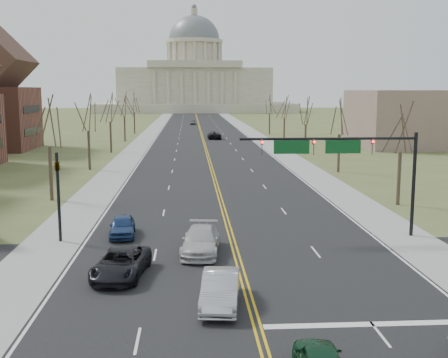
{
  "coord_description": "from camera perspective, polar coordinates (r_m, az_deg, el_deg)",
  "views": [
    {
      "loc": [
        -2.83,
        -23.52,
        10.02
      ],
      "look_at": [
        -0.09,
        20.61,
        3.0
      ],
      "focal_mm": 45.0,
      "sensor_mm": 36.0,
      "label": 1
    }
  ],
  "objects": [
    {
      "name": "car_sb_inner_second",
      "position": [
        34.94,
        -2.38,
        -6.28
      ],
      "size": [
        2.73,
        5.65,
        1.58
      ],
      "primitive_type": "imported",
      "rotation": [
        0.0,
        0.0,
        -0.1
      ],
      "color": "#B6B6B6",
      "rests_on": "road"
    },
    {
      "name": "edge_line_left",
      "position": [
        134.07,
        -6.55,
        4.68
      ],
      "size": [
        0.15,
        380.0,
        0.01
      ],
      "primitive_type": "cube",
      "color": "silver",
      "rests_on": "road"
    },
    {
      "name": "stop_bar",
      "position": [
        25.85,
        14.83,
        -14.06
      ],
      "size": [
        9.5,
        0.5,
        0.01
      ],
      "primitive_type": "cube",
      "color": "silver",
      "rests_on": "road"
    },
    {
      "name": "tree_l_1",
      "position": [
        72.7,
        -13.67,
        6.34
      ],
      "size": [
        3.96,
        3.96,
        9.0
      ],
      "color": "#372C21",
      "rests_on": "ground"
    },
    {
      "name": "edge_line_right",
      "position": [
        134.49,
        1.85,
        4.75
      ],
      "size": [
        0.15,
        380.0,
        0.01
      ],
      "primitive_type": "cube",
      "color": "silver",
      "rests_on": "road"
    },
    {
      "name": "tree_l_2",
      "position": [
        92.44,
        -11.51,
        6.93
      ],
      "size": [
        3.96,
        3.96,
        9.0
      ],
      "color": "#372C21",
      "rests_on": "ground"
    },
    {
      "name": "tree_r_2",
      "position": [
        89.48,
        8.33,
        6.7
      ],
      "size": [
        3.74,
        3.74,
        8.5
      ],
      "color": "#372C21",
      "rests_on": "ground"
    },
    {
      "name": "car_far_nb",
      "position": [
        116.64,
        -1.0,
        4.48
      ],
      "size": [
        2.77,
        5.67,
        1.55
      ],
      "primitive_type": "imported",
      "rotation": [
        0.0,
        0.0,
        3.18
      ],
      "color": "black",
      "rests_on": "road"
    },
    {
      "name": "signal_left",
      "position": [
        38.54,
        -16.5,
        -0.77
      ],
      "size": [
        0.32,
        0.36,
        6.0
      ],
      "color": "black",
      "rests_on": "ground"
    },
    {
      "name": "ground",
      "position": [
        25.72,
        3.14,
        -13.92
      ],
      "size": [
        600.0,
        600.0,
        0.0
      ],
      "primitive_type": "plane",
      "color": "#50572B",
      "rests_on": "ground"
    },
    {
      "name": "car_far_sb",
      "position": [
        164.84,
        -3.17,
        5.76
      ],
      "size": [
        1.73,
        3.94,
        1.32
      ],
      "primitive_type": "imported",
      "rotation": [
        0.0,
        0.0,
        -0.04
      ],
      "color": "#52545A",
      "rests_on": "road"
    },
    {
      "name": "tree_r_4",
      "position": [
        128.87,
        4.66,
        7.45
      ],
      "size": [
        3.74,
        3.74,
        8.5
      ],
      "color": "#372C21",
      "rests_on": "ground"
    },
    {
      "name": "tree_l_3",
      "position": [
        112.28,
        -10.11,
        7.31
      ],
      "size": [
        3.96,
        3.96,
        9.0
      ],
      "color": "#372C21",
      "rests_on": "ground"
    },
    {
      "name": "capitol",
      "position": [
        273.48,
        -3.01,
        9.89
      ],
      "size": [
        90.0,
        60.0,
        50.0
      ],
      "color": "beige",
      "rests_on": "ground"
    },
    {
      "name": "signal_mast",
      "position": [
        38.65,
        11.9,
        2.5
      ],
      "size": [
        12.12,
        0.44,
        7.2
      ],
      "color": "black",
      "rests_on": "ground"
    },
    {
      "name": "sidewalk_right",
      "position": [
        134.71,
        2.79,
        4.75
      ],
      "size": [
        4.0,
        380.0,
        0.03
      ],
      "primitive_type": "cube",
      "color": "gray",
      "rests_on": "ground"
    },
    {
      "name": "car_sb_inner_lead",
      "position": [
        26.75,
        -0.37,
        -11.13
      ],
      "size": [
        2.21,
        4.97,
        1.58
      ],
      "primitive_type": "imported",
      "rotation": [
        0.0,
        0.0,
        -0.11
      ],
      "color": "#A9AAB1",
      "rests_on": "road"
    },
    {
      "name": "tree_l_0",
      "position": [
        53.14,
        -17.42,
        5.29
      ],
      "size": [
        3.96,
        3.96,
        9.0
      ],
      "color": "#372C21",
      "rests_on": "ground"
    },
    {
      "name": "sidewalk_left",
      "position": [
        134.2,
        -7.49,
        4.67
      ],
      "size": [
        4.0,
        380.0,
        0.03
      ],
      "primitive_type": "cube",
      "color": "gray",
      "rests_on": "ground"
    },
    {
      "name": "tree_r_1",
      "position": [
        70.05,
        11.69,
        6.0
      ],
      "size": [
        3.74,
        3.74,
        8.5
      ],
      "color": "#372C21",
      "rests_on": "ground"
    },
    {
      "name": "tree_r_3",
      "position": [
        109.12,
        6.17,
        7.15
      ],
      "size": [
        3.74,
        3.74,
        8.5
      ],
      "color": "#372C21",
      "rests_on": "ground"
    },
    {
      "name": "car_sb_outer_lead",
      "position": [
        31.2,
        -10.42,
        -8.41
      ],
      "size": [
        3.16,
        5.62,
        1.48
      ],
      "primitive_type": "imported",
      "rotation": [
        0.0,
        0.0,
        -0.14
      ],
      "color": "black",
      "rests_on": "road"
    },
    {
      "name": "road",
      "position": [
        133.92,
        -2.34,
        4.73
      ],
      "size": [
        20.0,
        380.0,
        0.01
      ],
      "primitive_type": "cube",
      "color": "black",
      "rests_on": "ground"
    },
    {
      "name": "tree_l_4",
      "position": [
        132.16,
        -9.13,
        7.57
      ],
      "size": [
        3.96,
        3.96,
        9.0
      ],
      "color": "#372C21",
      "rests_on": "ground"
    },
    {
      "name": "center_line",
      "position": [
        133.92,
        -2.34,
        4.73
      ],
      "size": [
        0.42,
        380.0,
        0.01
      ],
      "primitive_type": "cube",
      "color": "gold",
      "rests_on": "road"
    },
    {
      "name": "cross_road",
      "position": [
        31.3,
        1.85,
        -9.64
      ],
      "size": [
        120.0,
        14.0,
        0.01
      ],
      "primitive_type": "cube",
      "color": "black",
      "rests_on": "ground"
    },
    {
      "name": "tree_r_0",
      "position": [
        51.05,
        17.56,
        4.71
      ],
      "size": [
        3.74,
        3.74,
        8.5
      ],
      "color": "#372C21",
      "rests_on": "ground"
    },
    {
      "name": "bldg_right_mass",
      "position": [
        108.46,
        19.82,
        5.84
      ],
      "size": [
        25.0,
        20.0,
        10.0
      ],
      "primitive_type": "cube",
      "color": "#7B6357",
      "rests_on": "ground"
    },
    {
      "name": "car_sb_outer_second",
      "position": [
        39.56,
        -10.28,
        -4.71
      ],
      "size": [
        1.98,
        4.33,
        1.44
      ],
      "primitive_type": "imported",
      "rotation": [
        0.0,
        0.0,
        0.07
      ],
      "color": "navy",
      "rests_on": "road"
    }
  ]
}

